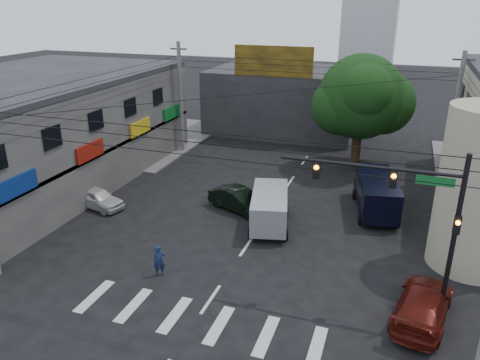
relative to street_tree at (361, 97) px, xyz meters
The scene contains 15 objects.
ground 18.30m from the street_tree, 103.24° to the right, with size 160.00×160.00×0.00m, color black.
sidewalk_far_left 22.67m from the street_tree, behind, with size 16.00×16.00×0.15m, color #514F4C.
building_left 24.68m from the street_tree, 153.43° to the right, with size 14.00×24.00×7.00m, color #43403E.
building_far 12.29m from the street_tree, 131.63° to the left, with size 14.00×10.00×6.00m, color #232326.
billboard 9.17m from the street_tree, 152.86° to the left, with size 7.00×0.30×2.60m, color olive.
street_tree is the anchor object (origin of this frame).
traffic_gantry 18.42m from the street_tree, 78.01° to the right, with size 7.10×0.35×7.20m.
utility_pole_far_left 14.56m from the street_tree, behind, with size 0.32×0.32×9.20m, color #59595B.
utility_pole_far_right 6.63m from the street_tree, ahead, with size 0.32×0.32×9.20m, color #59595B.
dark_sedan 13.20m from the street_tree, 118.54° to the right, with size 4.46×3.00×1.39m, color black.
white_compact 20.28m from the street_tree, 137.41° to the right, with size 3.95×2.32×1.26m, color beige.
maroon_sedan 19.52m from the street_tree, 75.38° to the right, with size 2.84×5.17×1.42m, color #4E100B.
silver_minivan 13.47m from the street_tree, 106.16° to the right, with size 3.06×5.08×2.04m, color #95979D, non-canonical shape.
navy_van 9.55m from the street_tree, 75.46° to the right, with size 3.18×5.88×2.23m, color black, non-canonical shape.
traffic_officer 20.80m from the street_tree, 110.35° to the right, with size 0.68×0.62×1.56m, color #131E43.
Camera 1 is at (6.95, -18.93, 12.49)m, focal length 35.00 mm.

